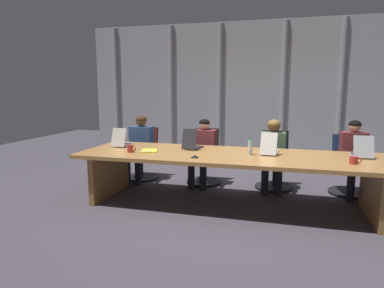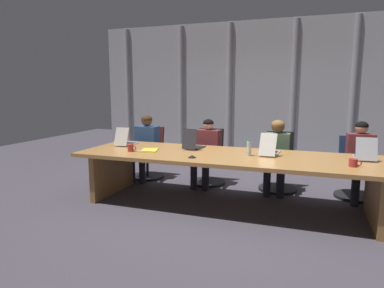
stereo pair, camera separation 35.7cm
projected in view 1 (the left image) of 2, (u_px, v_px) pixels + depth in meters
The scene contains 20 objects.
ground_plane at pixel (228, 205), 4.72m from camera, with size 14.39×14.39×0.00m, color #47424C.
conference_table at pixel (228, 164), 4.63m from camera, with size 4.11×1.27×0.72m.
curtain_backdrop at pixel (251, 94), 7.15m from camera, with size 7.19×0.17×2.98m.
laptop_left_end at pixel (123, 142), 5.27m from camera, with size 0.23×0.42×0.29m.
laptop_left_mid at pixel (193, 145), 5.01m from camera, with size 0.26×0.41×0.31m.
laptop_center at pixel (270, 149), 4.66m from camera, with size 0.24×0.50×0.30m.
laptop_right_mid at pixel (361, 152), 4.42m from camera, with size 0.25×0.42×0.29m.
office_chair_left_end at pixel (143, 160), 6.13m from camera, with size 0.60×0.60×0.91m.
office_chair_left_mid at pixel (204, 163), 5.83m from camera, with size 0.60×0.60×0.92m.
office_chair_center at pixel (274, 167), 5.52m from camera, with size 0.60×0.60×0.92m.
office_chair_right_mid at pixel (349, 172), 5.23m from camera, with size 0.60×0.61×0.90m.
person_left_end at pixel (140, 144), 5.93m from camera, with size 0.41×0.55×1.14m.
person_left_mid at pixel (203, 149), 5.63m from camera, with size 0.44×0.56×1.11m.
person_center at pixel (273, 151), 5.33m from camera, with size 0.39×0.55×1.12m.
person_right_mid at pixel (354, 155), 5.02m from camera, with size 0.41×0.57×1.14m.
water_bottle_primary at pixel (250, 148), 4.53m from camera, with size 0.06×0.06×0.22m.
coffee_mug_near at pixel (130, 149), 4.73m from camera, with size 0.13×0.08×0.10m.
coffee_mug_far at pixel (354, 160), 3.99m from camera, with size 0.14×0.09×0.09m.
conference_mic_left_side at pixel (195, 156), 4.36m from camera, with size 0.11×0.11×0.04m, color black.
spiral_notepad at pixel (149, 151), 4.80m from camera, with size 0.30×0.36×0.03m.
Camera 1 is at (0.72, -4.50, 1.60)m, focal length 31.71 mm.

